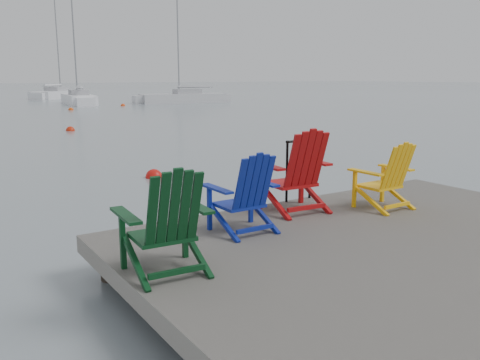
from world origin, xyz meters
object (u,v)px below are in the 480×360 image
handrail (299,164)px  chair_yellow (387,176)px  buoy_d (123,106)px  chair_green (166,221)px  sailboat_near (78,100)px  sailboat_far (184,99)px  buoy_b (70,131)px  chair_red (296,171)px  buoy_a (154,177)px  chair_blue (245,193)px  sailboat_mid (59,95)px  buoy_c (71,110)px

handrail → chair_yellow: chair_yellow is taller
chair_yellow → buoy_d: bearing=74.3°
handrail → buoy_d: handrail is taller
chair_green → sailboat_near: size_ratio=0.09×
sailboat_near → sailboat_far: size_ratio=1.00×
buoy_b → buoy_d: (8.68, 17.12, 0.00)m
chair_red → buoy_d: bearing=77.5°
buoy_a → buoy_b: 11.68m
chair_green → chair_blue: 1.48m
handrail → chair_red: bearing=-132.3°
handrail → chair_green: chair_green is taller
chair_red → buoy_b: size_ratio=2.93×
chair_green → chair_blue: chair_green is taller
chair_red → sailboat_far: (16.64, 36.32, -0.71)m
chair_blue → buoy_b: (2.62, 17.63, -0.98)m
handrail → buoy_b: bearing=86.3°
chair_red → buoy_a: 5.71m
sailboat_mid → buoy_a: sailboat_mid is taller
chair_green → buoy_c: 33.30m
sailboat_near → buoy_b: size_ratio=28.30×
buoy_a → buoy_c: bearing=79.1°
sailboat_near → buoy_a: sailboat_near is taller
chair_green → sailboat_near: sailboat_near is taller
chair_green → buoy_b: 18.76m
chair_yellow → sailboat_far: sailboat_far is taller
chair_red → buoy_a: chair_red is taller
chair_green → chair_yellow: chair_green is taller
handrail → sailboat_near: bearing=78.9°
sailboat_mid → chair_green: bearing=-61.3°
chair_red → sailboat_far: 39.96m
chair_blue → sailboat_near: (9.08, 39.39, -0.62)m
chair_green → chair_blue: (1.31, 0.69, -0.03)m
chair_red → buoy_d: chair_red is taller
chair_green → buoy_a: size_ratio=2.55×
chair_blue → sailboat_far: (17.74, 36.73, -0.62)m
handrail → sailboat_far: (16.19, 35.82, -0.69)m
buoy_d → chair_red: bearing=-106.5°
buoy_b → buoy_d: buoy_b is taller
sailboat_far → buoy_b: (-15.12, -19.10, -0.36)m
buoy_c → buoy_a: bearing=-100.9°
chair_blue → buoy_c: 32.35m
sailboat_mid → buoy_d: (0.52, -18.27, -0.36)m
chair_blue → chair_yellow: (2.23, -0.16, -0.01)m
handrail → sailboat_near: (7.54, 38.48, -0.69)m
chair_yellow → buoy_d: 36.07m
chair_green → sailboat_near: 41.41m
chair_green → chair_yellow: 3.58m
buoy_b → buoy_c: size_ratio=1.04×
chair_green → chair_red: chair_red is taller
sailboat_near → sailboat_far: bearing=-9.3°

